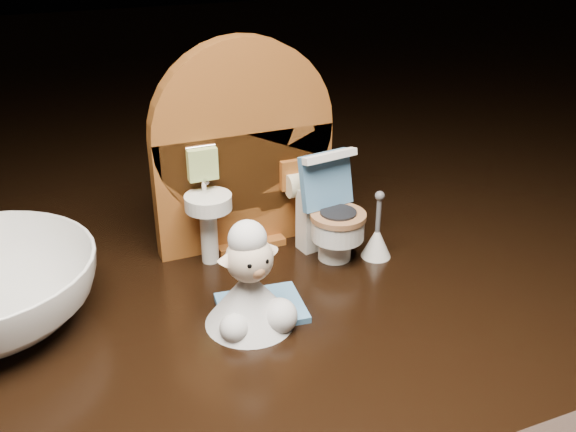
# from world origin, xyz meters

# --- Properties ---
(backdrop_panel) EXTENTS (0.13, 0.05, 0.15)m
(backdrop_panel) POSITION_xyz_m (-0.00, 0.06, 0.07)
(backdrop_panel) COLOR brown
(backdrop_panel) RESTS_ON ground
(toy_toilet) EXTENTS (0.04, 0.05, 0.08)m
(toy_toilet) POSITION_xyz_m (0.05, 0.02, 0.03)
(toy_toilet) COLOR white
(toy_toilet) RESTS_ON ground
(bath_mat) EXTENTS (0.06, 0.05, 0.00)m
(bath_mat) POSITION_xyz_m (-0.02, -0.02, 0.00)
(bath_mat) COLOR #4C80B0
(bath_mat) RESTS_ON ground
(toilet_brush) EXTENTS (0.02, 0.02, 0.05)m
(toilet_brush) POSITION_xyz_m (0.08, 0.01, 0.01)
(toilet_brush) COLOR white
(toilet_brush) RESTS_ON ground
(plush_lamb) EXTENTS (0.05, 0.05, 0.07)m
(plush_lamb) POSITION_xyz_m (-0.03, -0.03, 0.02)
(plush_lamb) COLOR silver
(plush_lamb) RESTS_ON ground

